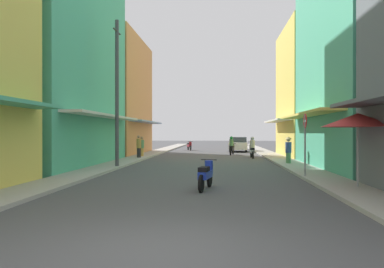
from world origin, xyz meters
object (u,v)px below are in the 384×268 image
at_px(motorbike_black, 232,147).
at_px(pedestrian_midway, 139,147).
at_px(motorbike_silver, 252,149).
at_px(vendor_umbrella, 358,120).
at_px(pedestrian_far, 142,147).
at_px(utility_pole, 117,93).
at_px(motorbike_blue, 206,174).
at_px(parked_car, 238,144).
at_px(motorbike_maroon, 189,146).
at_px(pedestrian_foreground, 288,149).
at_px(street_sign_no_entry, 305,137).

distance_m(motorbike_black, pedestrian_midway, 8.69).
distance_m(motorbike_silver, vendor_umbrella, 15.25).
distance_m(pedestrian_far, utility_pole, 8.68).
relative_size(motorbike_blue, parked_car, 0.42).
height_order(motorbike_black, pedestrian_midway, pedestrian_midway).
distance_m(motorbike_maroon, utility_pole, 20.39).
bearing_deg(motorbike_blue, utility_pole, 125.62).
xyz_separation_m(parked_car, pedestrian_foreground, (2.11, -15.24, 0.19)).
height_order(motorbike_black, motorbike_maroon, motorbike_black).
xyz_separation_m(parked_car, utility_pole, (-7.24, -17.75, 3.25)).
bearing_deg(pedestrian_far, motorbike_silver, 1.65).
xyz_separation_m(pedestrian_far, vendor_umbrella, (10.30, -14.79, 1.49)).
relative_size(pedestrian_midway, street_sign_no_entry, 0.64).
height_order(parked_car, pedestrian_far, pedestrian_far).
relative_size(pedestrian_far, vendor_umbrella, 0.63).
distance_m(motorbike_black, pedestrian_far, 7.97).
bearing_deg(parked_car, motorbike_blue, -95.27).
relative_size(vendor_umbrella, street_sign_no_entry, 0.95).
xyz_separation_m(parked_car, pedestrian_far, (-7.65, -9.69, 0.05)).
distance_m(motorbike_blue, pedestrian_far, 15.92).
height_order(motorbike_silver, pedestrian_far, pedestrian_far).
relative_size(motorbike_silver, pedestrian_midway, 1.07).
distance_m(motorbike_maroon, pedestrian_midway, 13.52).
height_order(motorbike_maroon, utility_pole, utility_pole).
height_order(pedestrian_far, utility_pole, utility_pole).
bearing_deg(vendor_umbrella, utility_pole, 145.78).
distance_m(pedestrian_foreground, vendor_umbrella, 9.36).
xyz_separation_m(motorbike_black, utility_pole, (-6.40, -12.19, 3.28)).
height_order(motorbike_black, street_sign_no_entry, street_sign_no_entry).
relative_size(pedestrian_far, pedestrian_midway, 0.94).
bearing_deg(motorbike_blue, pedestrian_midway, 111.21).
bearing_deg(street_sign_no_entry, motorbike_silver, 95.16).
bearing_deg(motorbike_blue, pedestrian_far, 109.72).
relative_size(motorbike_silver, street_sign_no_entry, 0.68).
distance_m(pedestrian_midway, street_sign_no_entry, 13.99).
height_order(motorbike_maroon, pedestrian_foreground, pedestrian_foreground).
bearing_deg(motorbike_silver, vendor_umbrella, -81.94).
distance_m(pedestrian_midway, vendor_umbrella, 16.93).
bearing_deg(motorbike_maroon, motorbike_black, -61.44).
relative_size(pedestrian_foreground, pedestrian_midway, 0.98).
distance_m(motorbike_black, pedestrian_foreground, 10.12).
bearing_deg(pedestrian_foreground, utility_pole, -164.95).
height_order(vendor_umbrella, utility_pole, utility_pole).
bearing_deg(motorbike_maroon, utility_pole, -96.19).
bearing_deg(street_sign_no_entry, pedestrian_foreground, 85.60).
relative_size(vendor_umbrella, utility_pole, 0.32).
distance_m(motorbike_black, vendor_umbrella, 19.30).
bearing_deg(parked_car, pedestrian_foreground, -82.11).
bearing_deg(pedestrian_midway, vendor_umbrella, -52.72).
bearing_deg(parked_car, motorbike_maroon, 156.29).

